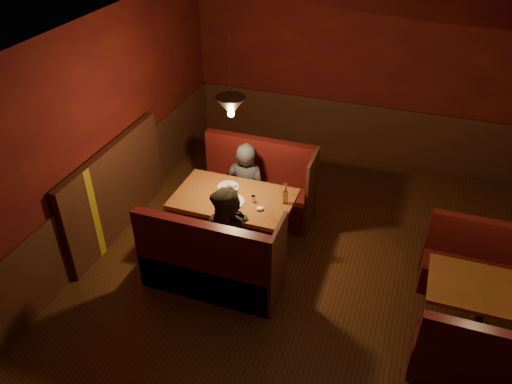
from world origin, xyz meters
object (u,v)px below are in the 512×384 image
(main_bench_near, at_px, (211,268))
(diner_a, at_px, (246,172))
(second_bench_far, at_px, (480,271))
(main_table, at_px, (235,209))
(diner_b, at_px, (228,225))
(second_table, at_px, (483,300))
(second_bench_near, at_px, (483,367))
(main_bench_far, at_px, (258,191))

(main_bench_near, distance_m, diner_a, 1.54)
(second_bench_far, bearing_deg, main_table, -175.91)
(main_table, distance_m, main_bench_near, 0.89)
(main_bench_near, relative_size, diner_b, 1.03)
(main_bench_near, xyz_separation_m, second_table, (2.99, 0.36, 0.14))
(main_bench_near, bearing_deg, second_bench_near, -6.57)
(second_bench_near, bearing_deg, main_bench_near, 173.43)
(main_bench_far, bearing_deg, second_bench_near, -34.28)
(second_table, xyz_separation_m, second_bench_near, (0.03, -0.71, -0.20))
(main_bench_far, height_order, main_bench_near, same)
(second_table, relative_size, second_bench_far, 0.90)
(second_bench_near, bearing_deg, second_table, 92.20)
(main_table, bearing_deg, diner_a, 97.15)
(main_bench_far, height_order, second_bench_near, main_bench_far)
(main_bench_far, distance_m, second_table, 3.28)
(second_bench_far, distance_m, diner_a, 3.18)
(main_table, relative_size, second_bench_far, 1.15)
(second_table, distance_m, diner_a, 3.29)
(second_bench_near, bearing_deg, main_table, 158.38)
(diner_a, bearing_deg, second_bench_near, 149.24)
(main_bench_far, bearing_deg, main_bench_near, -90.00)
(main_bench_near, relative_size, second_bench_near, 1.26)
(second_bench_near, bearing_deg, second_bench_far, 90.00)
(second_bench_far, distance_m, second_bench_near, 1.42)
(main_table, xyz_separation_m, second_bench_near, (3.03, -1.20, -0.32))
(main_table, height_order, main_bench_near, main_bench_near)
(main_table, relative_size, second_bench_near, 1.15)
(second_table, relative_size, second_bench_near, 0.90)
(main_table, bearing_deg, second_bench_far, 4.09)
(main_bench_far, relative_size, diner_a, 1.04)
(main_table, bearing_deg, diner_b, -76.77)
(diner_a, xyz_separation_m, diner_b, (0.21, -1.17, 0.01))
(diner_a, bearing_deg, second_table, 159.75)
(diner_a, bearing_deg, main_table, 96.77)
(main_table, distance_m, diner_a, 0.65)
(second_bench_far, bearing_deg, second_bench_near, -90.00)
(main_table, xyz_separation_m, diner_b, (0.13, -0.55, 0.18))
(main_table, xyz_separation_m, diner_a, (-0.08, 0.62, 0.18))
(main_table, xyz_separation_m, main_bench_near, (0.02, -0.85, -0.26))
(diner_a, height_order, diner_b, diner_b)
(diner_a, distance_m, diner_b, 1.19)
(main_bench_near, bearing_deg, second_bench_far, 19.56)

